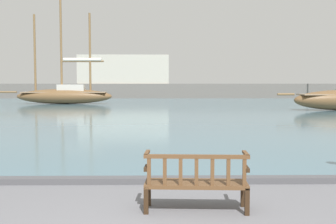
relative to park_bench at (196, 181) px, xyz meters
The scene contains 5 objects.
harbor_water 42.00m from the park_bench, 90.86° to the left, with size 100.00×80.00×0.08m, color slate.
quay_edge_kerb 1.99m from the park_bench, 108.89° to the left, with size 40.00×0.30×0.12m, color #4C4C50.
park_bench is the anchor object (origin of this frame).
sailboat_nearest_starboard 33.67m from the park_bench, 106.24° to the left, with size 10.67×2.11×11.39m.
far_breakwater 47.26m from the park_bench, 91.76° to the left, with size 58.74×2.40×5.78m.
Camera 1 is at (0.09, -4.44, 2.00)m, focal length 45.00 mm.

